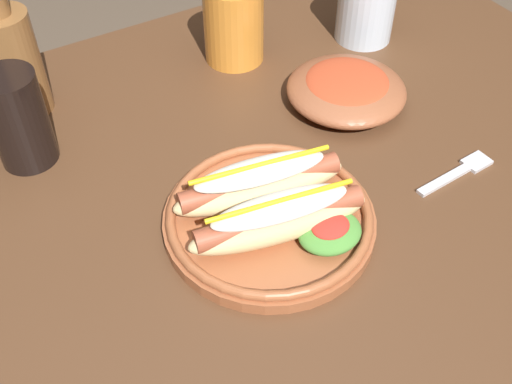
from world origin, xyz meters
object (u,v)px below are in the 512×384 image
Objects in this scene: hot_dog_plate at (272,211)px; fork at (460,171)px; water_cup at (366,6)px; soda_cup at (18,119)px; glass_bottle at (12,55)px; extra_cup at (234,23)px; side_bowl at (346,88)px.

hot_dog_plate is 0.26m from fork.
hot_dog_plate is 2.24× the size of water_cup.
glass_bottle reaches higher than soda_cup.
glass_bottle is (-0.53, 0.10, 0.03)m from water_cup.
glass_bottle reaches higher than extra_cup.
extra_cup is 0.51× the size of glass_bottle.
hot_dog_plate reaches higher than side_bowl.
hot_dog_plate is 1.46× the size of side_bowl.
side_bowl is (-0.13, -0.13, -0.03)m from water_cup.
water_cup is 0.65× the size of side_bowl.
glass_bottle is at bearing 74.65° from soda_cup.
soda_cup reaches higher than extra_cup.
hot_dog_plate is at bearing -141.78° from water_cup.
fork is (0.26, -0.05, -0.02)m from hot_dog_plate.
soda_cup reaches higher than hot_dog_plate.
glass_bottle is at bearing 150.65° from side_bowl.
extra_cup is at bearing 164.83° from water_cup.
fork is at bearing -105.96° from water_cup.
extra_cup is (-0.21, 0.06, 0.00)m from water_cup.
side_bowl is (0.43, -0.12, -0.04)m from soda_cup.
side_bowl is (0.22, 0.15, -0.00)m from hot_dog_plate.
glass_bottle is 1.40× the size of side_bowl.
glass_bottle reaches higher than water_cup.
soda_cup is 1.15× the size of water_cup.
glass_bottle is at bearing 172.82° from extra_cup.
side_bowl is at bearing -66.46° from extra_cup.
soda_cup is (-0.21, 0.27, 0.04)m from hot_dog_plate.
extra_cup reaches higher than water_cup.
soda_cup is at bearing -169.35° from extra_cup.
soda_cup is 0.75× the size of side_bowl.
fork is 0.94× the size of soda_cup.
water_cup reaches higher than hot_dog_plate.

